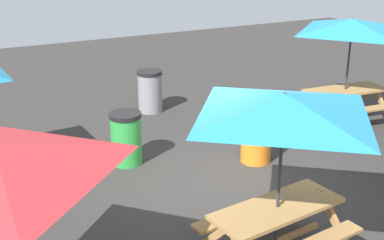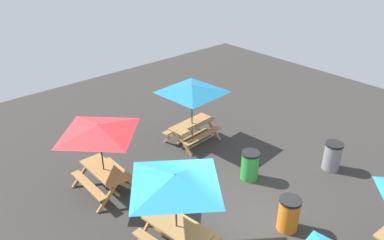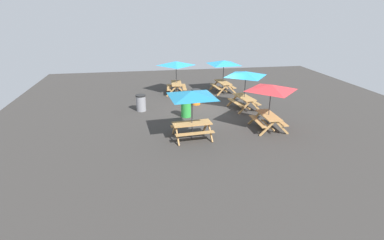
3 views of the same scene
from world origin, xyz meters
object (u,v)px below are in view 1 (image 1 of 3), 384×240
Objects in this scene: picnic_table_4 at (351,33)px; trash_bin_green at (126,138)px; picnic_table_0 at (283,117)px; trash_bin_gray at (150,91)px; trash_bin_orange at (256,136)px.

picnic_table_4 is 2.38× the size of trash_bin_green.
picnic_table_0 is 2.38× the size of trash_bin_gray.
picnic_table_4 is at bearing -148.08° from picnic_table_0.
picnic_table_0 is 2.38× the size of trash_bin_orange.
trash_bin_green is (2.18, -0.97, 0.00)m from trash_bin_orange.
trash_bin_orange is 1.00× the size of trash_bin_gray.
picnic_table_0 is at bearing 101.99° from trash_bin_green.
picnic_table_4 is 5.25m from trash_bin_green.
trash_bin_green is at bearing -86.28° from picnic_table_0.
trash_bin_orange is 3.52m from trash_bin_gray.
picnic_table_4 is 3.34m from trash_bin_orange.
trash_bin_orange is 2.39m from trash_bin_green.
trash_bin_green is (5.03, -0.07, -1.49)m from picnic_table_4.
picnic_table_0 is 6.36m from trash_bin_gray.
picnic_table_4 reaches higher than trash_bin_green.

